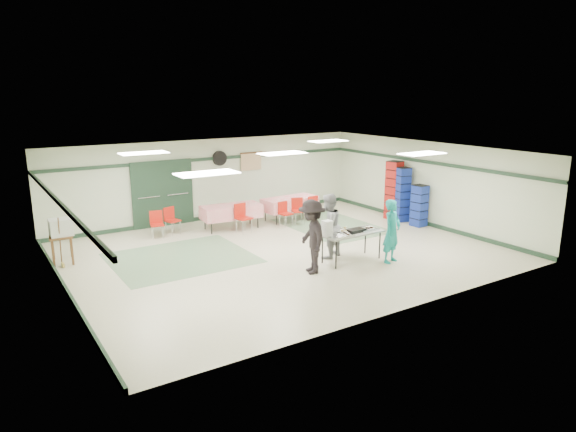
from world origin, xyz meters
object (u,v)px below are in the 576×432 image
dining_table_b (231,211)px  chair_d (242,215)px  volunteer_teal (392,231)px  printer_table (61,238)px  chair_loose_a (171,218)px  crate_stack_blue_b (419,206)px  crate_stack_red (394,190)px  chair_loose_b (157,222)px  serving_table (352,234)px  chair_b (284,211)px  dining_table_a (290,203)px  volunteer_grey (328,226)px  office_printer (61,227)px  volunteer_dark (312,237)px  chair_c (314,206)px  crate_stack_blue_a (402,195)px  chair_a (298,208)px  broom (60,241)px

dining_table_b → chair_d: 0.57m
volunteer_teal → dining_table_b: volunteer_teal is taller
printer_table → dining_table_b: bearing=14.7°
chair_loose_a → crate_stack_blue_b: bearing=-43.5°
crate_stack_red → crate_stack_blue_b: crate_stack_red is taller
chair_loose_a → chair_loose_b: (-0.52, -0.20, -0.01)m
serving_table → chair_b: chair_b is taller
volunteer_teal → dining_table_a: volunteer_teal is taller
serving_table → crate_stack_red: 4.87m
volunteer_grey → crate_stack_blue_b: (4.39, 0.96, -0.18)m
serving_table → dining_table_b: dining_table_b is taller
dining_table_a → chair_loose_a: (-4.00, 0.48, -0.07)m
crate_stack_blue_b → office_printer: bearing=167.8°
volunteer_dark → volunteer_teal: bearing=96.5°
volunteer_dark → chair_loose_a: (-1.60, 5.13, -0.39)m
chair_b → printer_table: (-6.70, -0.03, 0.15)m
dining_table_b → office_printer: 5.15m
volunteer_dark → crate_stack_red: bearing=136.3°
crate_stack_blue_b → dining_table_a: bearing=135.4°
dining_table_b → chair_b: chair_b is taller
office_printer → serving_table: bearing=-30.3°
crate_stack_blue_b → chair_loose_a: bearing=153.8°
serving_table → chair_d: 4.08m
dining_table_b → chair_c: size_ratio=2.32×
volunteer_teal → crate_stack_red: (3.26, 3.32, 0.18)m
chair_d → crate_stack_blue_a: bearing=-26.8°
dining_table_b → crate_stack_red: bearing=-13.9°
dining_table_a → printer_table: size_ratio=2.16×
printer_table → dining_table_a: bearing=12.7°
dining_table_a → crate_stack_blue_b: 4.24m
volunteer_dark → chair_d: size_ratio=1.98×
volunteer_teal → crate_stack_blue_a: crate_stack_blue_a is taller
volunteer_dark → crate_stack_blue_b: size_ratio=1.33×
dining_table_b → volunteer_teal: bearing=-63.9°
chair_a → chair_loose_b: bearing=-173.9°
dining_table_a → volunteer_grey: bearing=-113.7°
volunteer_teal → dining_table_b: 5.48m
volunteer_teal → volunteer_dark: (-2.16, 0.45, 0.08)m
volunteer_dark → crate_stack_red: 6.13m
chair_b → printer_table: bearing=173.5°
dining_table_a → broom: size_ratio=1.57×
chair_d → volunteer_teal: bearing=-76.6°
office_printer → dining_table_a: bearing=6.5°
chair_b → office_printer: 6.72m
dining_table_a → chair_b: 0.83m
volunteer_grey → crate_stack_blue_b: volunteer_grey is taller
chair_c → volunteer_teal: bearing=-99.8°
chair_b → broom: size_ratio=0.63×
serving_table → chair_loose_b: bearing=124.9°
chair_c → printer_table: bearing=-179.0°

